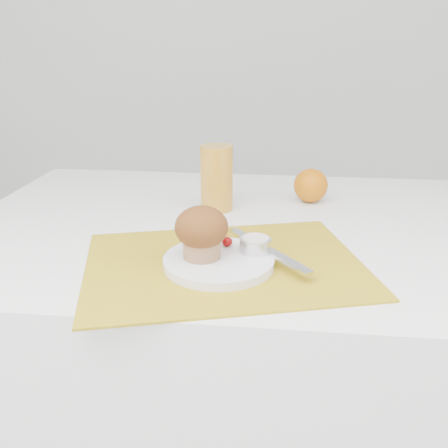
# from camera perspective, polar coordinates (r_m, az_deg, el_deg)

# --- Properties ---
(table) EXTENTS (1.20, 0.80, 0.75)m
(table) POSITION_cam_1_polar(r_m,az_deg,el_deg) (1.23, 2.28, -16.49)
(table) COLOR white
(table) RESTS_ON ground
(placemat) EXTENTS (0.54, 0.46, 0.00)m
(placemat) POSITION_cam_1_polar(r_m,az_deg,el_deg) (0.86, 0.01, -4.58)
(placemat) COLOR #B29118
(placemat) RESTS_ON table
(plate) EXTENTS (0.20, 0.20, 0.02)m
(plate) POSITION_cam_1_polar(r_m,az_deg,el_deg) (0.85, -0.61, -4.33)
(plate) COLOR white
(plate) RESTS_ON placemat
(ramekin) EXTENTS (0.07, 0.07, 0.02)m
(ramekin) POSITION_cam_1_polar(r_m,az_deg,el_deg) (0.86, 3.60, -2.40)
(ramekin) COLOR silver
(ramekin) RESTS_ON plate
(cream) EXTENTS (0.06, 0.06, 0.01)m
(cream) POSITION_cam_1_polar(r_m,az_deg,el_deg) (0.86, 3.62, -1.70)
(cream) COLOR silver
(cream) RESTS_ON ramekin
(raspberry_near) EXTENTS (0.02, 0.02, 0.02)m
(raspberry_near) POSITION_cam_1_polar(r_m,az_deg,el_deg) (0.88, 0.36, -2.02)
(raspberry_near) COLOR #600203
(raspberry_near) RESTS_ON plate
(raspberry_far) EXTENTS (0.02, 0.02, 0.02)m
(raspberry_far) POSITION_cam_1_polar(r_m,az_deg,el_deg) (0.87, 3.11, -2.33)
(raspberry_far) COLOR #570212
(raspberry_far) RESTS_ON plate
(butter_knife) EXTENTS (0.15, 0.19, 0.01)m
(butter_knife) POSITION_cam_1_polar(r_m,az_deg,el_deg) (0.87, 4.94, -2.92)
(butter_knife) COLOR #B9BCC2
(butter_knife) RESTS_ON plate
(orange) EXTENTS (0.08, 0.08, 0.08)m
(orange) POSITION_cam_1_polar(r_m,az_deg,el_deg) (1.19, 9.88, 4.35)
(orange) COLOR #CC6A07
(orange) RESTS_ON table
(juice_glass) EXTENTS (0.08, 0.08, 0.15)m
(juice_glass) POSITION_cam_1_polar(r_m,az_deg,el_deg) (1.12, -0.85, 5.28)
(juice_glass) COLOR gold
(juice_glass) RESTS_ON table
(muffin) EXTENTS (0.09, 0.09, 0.09)m
(muffin) POSITION_cam_1_polar(r_m,az_deg,el_deg) (0.83, -2.59, -0.82)
(muffin) COLOR #A67650
(muffin) RESTS_ON plate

